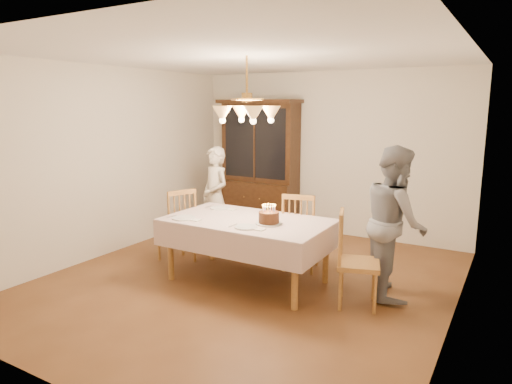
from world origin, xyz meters
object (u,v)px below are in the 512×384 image
Objects in this scene: dining_table at (247,226)px; elderly_woman at (215,197)px; chair_far_side at (301,235)px; china_hutch at (260,167)px; birthday_cake at (269,218)px.

dining_table is 1.52m from elderly_woman.
dining_table is 0.82m from chair_far_side.
china_hutch is 2.24m from chair_far_side.
dining_table is at bearing 169.57° from birthday_cake.
elderly_woman is 1.81m from birthday_cake.
chair_far_side is 0.68× the size of elderly_woman.
birthday_cake reaches higher than dining_table.
chair_far_side is 1.58m from elderly_woman.
china_hutch is 1.30m from elderly_woman.
china_hutch is 1.46× the size of elderly_woman.
chair_far_side is at bearing 86.39° from birthday_cake.
china_hutch reaches higher than dining_table.
dining_table is 0.35m from birthday_cake.
elderly_woman is at bearing 144.60° from birthday_cake.
chair_far_side reaches higher than dining_table.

